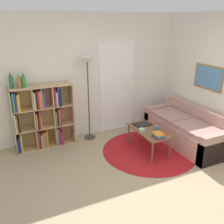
# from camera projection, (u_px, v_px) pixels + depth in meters

# --- Properties ---
(ground_plane) EXTENTS (14.00, 14.00, 0.00)m
(ground_plane) POSITION_uv_depth(u_px,v_px,m) (148.00, 191.00, 3.77)
(ground_plane) COLOR tan
(wall_back) EXTENTS (7.01, 0.11, 2.60)m
(wall_back) POSITION_uv_depth(u_px,v_px,m) (92.00, 77.00, 5.34)
(wall_back) COLOR silver
(wall_back) RESTS_ON ground_plane
(wall_right) EXTENTS (0.08, 5.34, 2.60)m
(wall_right) POSITION_uv_depth(u_px,v_px,m) (204.00, 79.00, 5.12)
(wall_right) COLOR silver
(wall_right) RESTS_ON ground_plane
(rug) EXTENTS (1.84, 1.84, 0.01)m
(rug) POSITION_uv_depth(u_px,v_px,m) (149.00, 151.00, 4.94)
(rug) COLOR #B2191E
(rug) RESTS_ON ground_plane
(bookshelf) EXTENTS (1.17, 0.34, 1.27)m
(bookshelf) POSITION_uv_depth(u_px,v_px,m) (42.00, 117.00, 4.93)
(bookshelf) COLOR tan
(bookshelf) RESTS_ON ground_plane
(floor_lamp) EXTENTS (0.32, 0.32, 1.75)m
(floor_lamp) POSITION_uv_depth(u_px,v_px,m) (88.00, 69.00, 4.99)
(floor_lamp) COLOR #333333
(floor_lamp) RESTS_ON ground_plane
(couch) EXTENTS (0.81, 1.89, 0.75)m
(couch) POSITION_uv_depth(u_px,v_px,m) (187.00, 130.00, 5.22)
(couch) COLOR tan
(couch) RESTS_ON ground_plane
(coffee_table) EXTENTS (0.47, 0.97, 0.44)m
(coffee_table) POSITION_uv_depth(u_px,v_px,m) (148.00, 132.00, 4.84)
(coffee_table) COLOR brown
(coffee_table) RESTS_ON ground_plane
(laptop) EXTENTS (0.36, 0.28, 0.02)m
(laptop) POSITION_uv_depth(u_px,v_px,m) (142.00, 124.00, 5.07)
(laptop) COLOR black
(laptop) RESTS_ON coffee_table
(bowl) EXTENTS (0.12, 0.12, 0.04)m
(bowl) POSITION_uv_depth(u_px,v_px,m) (142.00, 130.00, 4.78)
(bowl) COLOR #9ED193
(bowl) RESTS_ON coffee_table
(book_stack_on_table) EXTENTS (0.17, 0.22, 0.09)m
(book_stack_on_table) POSITION_uv_depth(u_px,v_px,m) (158.00, 135.00, 4.50)
(book_stack_on_table) COLOR #7F287A
(book_stack_on_table) RESTS_ON coffee_table
(cup) EXTENTS (0.08, 0.08, 0.08)m
(cup) POSITION_uv_depth(u_px,v_px,m) (157.00, 128.00, 4.83)
(cup) COLOR teal
(cup) RESTS_ON coffee_table
(bottle_left) EXTENTS (0.08, 0.08, 0.28)m
(bottle_left) POSITION_uv_depth(u_px,v_px,m) (11.00, 82.00, 4.51)
(bottle_left) COLOR #236633
(bottle_left) RESTS_ON bookshelf
(bottle_middle) EXTENTS (0.08, 0.08, 0.23)m
(bottle_middle) POSITION_uv_depth(u_px,v_px,m) (19.00, 83.00, 4.54)
(bottle_middle) COLOR olive
(bottle_middle) RESTS_ON bookshelf
(bottle_right) EXTENTS (0.08, 0.08, 0.26)m
(bottle_right) POSITION_uv_depth(u_px,v_px,m) (24.00, 81.00, 4.59)
(bottle_right) COLOR #2D8438
(bottle_right) RESTS_ON bookshelf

